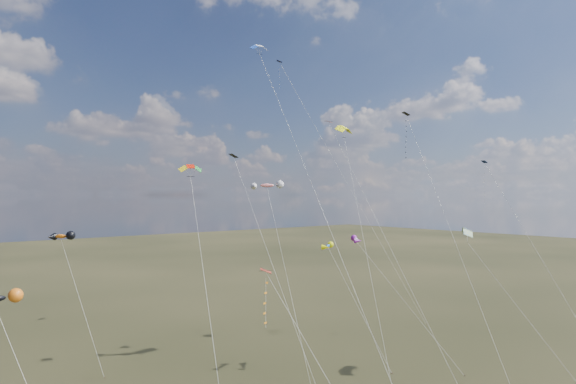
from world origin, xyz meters
TOP-DOWN VIEW (x-y plane):
  - diamond_black_high at (19.94, 16.17)m, footprint 10.60×20.72m
  - diamond_navy_tall at (14.37, 34.48)m, footprint 12.65×19.54m
  - diamond_black_mid at (-3.69, 19.90)m, footprint 1.03×15.54m
  - diamond_red_low at (-12.92, 4.57)m, footprint 4.72×7.87m
  - diamond_navy_right at (28.69, 9.64)m, footprint 6.81×17.98m
  - diamond_orange_center at (8.10, 14.28)m, footprint 2.20×20.30m
  - parafoil_yellow at (8.77, 17.66)m, footprint 10.76×16.30m
  - parafoil_blue_white at (-0.35, 22.78)m, footprint 10.38×31.83m
  - parafoil_striped at (13.54, 3.75)m, footprint 3.34×14.47m
  - parafoil_tricolor at (-11.72, 19.18)m, footprint 7.84×18.41m
  - novelty_orange_black at (-20.28, 32.78)m, footprint 3.55×8.78m
  - novelty_white_purple at (5.18, 12.30)m, footprint 6.51×11.06m
  - novelty_redwhite_stripe at (0.29, 22.26)m, footprint 5.79×13.65m
  - novelty_blue_yellow at (2.61, 14.12)m, footprint 3.97×7.43m

SIDE VIEW (x-z plane):
  - diamond_red_low at x=-12.92m, z-range 3.80..16.79m
  - novelty_blue_yellow at x=2.61m, z-range 6.25..19.68m
  - novelty_white_purple at x=5.18m, z-range 6.59..20.72m
  - novelty_orange_black at x=-20.28m, z-range 6.72..21.42m
  - parafoil_striped at x=13.54m, z-range 7.07..22.72m
  - diamond_black_mid at x=-3.69m, z-range 5.65..29.15m
  - diamond_navy_right at x=28.69m, z-range 7.62..31.06m
  - diamond_orange_center at x=8.10m, z-range 5.41..33.62m
  - novelty_redwhite_stripe at x=0.29m, z-range 9.57..29.94m
  - parafoil_tricolor at x=-11.72m, z-range 10.36..32.47m
  - diamond_black_high at x=19.94m, z-range 10.34..40.46m
  - parafoil_yellow at x=8.77m, z-range 13.08..40.84m
  - diamond_navy_tall at x=14.37m, z-range 14.36..54.24m
  - parafoil_blue_white at x=-0.35m, z-range 17.70..54.95m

